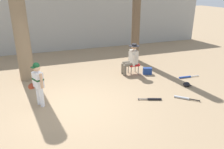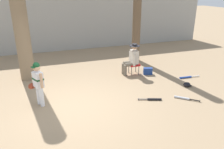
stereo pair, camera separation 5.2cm
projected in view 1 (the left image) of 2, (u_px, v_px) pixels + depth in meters
The scene contains 12 objects.
ground_plane at pixel (72, 107), 6.37m from camera, with size 60.00×60.00×0.00m, color #937A5B.
concrete_back_wall at pixel (48, 26), 11.49m from camera, with size 18.00×0.36×2.70m, color #9E9E99.
tree_near_player at pixel (20, 26), 7.61m from camera, with size 0.86×0.86×4.76m.
tree_behind_spectator at pixel (137, 6), 9.57m from camera, with size 0.49×0.49×5.39m.
young_ballplayer at pixel (38, 82), 6.20m from camera, with size 0.47×0.54×1.31m.
folding_stool at pixel (133, 65), 8.70m from camera, with size 0.41×0.41×0.41m.
seated_spectator at pixel (131, 58), 8.58m from camera, with size 0.67×0.53×1.20m.
handbag_beside_stool at pixel (147, 71), 8.73m from camera, with size 0.34×0.18×0.26m, color navy.
bat_black_composite at pixel (153, 99), 6.74m from camera, with size 0.69×0.31×0.07m.
bat_blue_youth at pixel (186, 77), 8.41m from camera, with size 0.82×0.12×0.07m.
bat_aluminum_silver at pixel (184, 98), 6.81m from camera, with size 0.60×0.56×0.07m.
batting_helmet_black at pixel (187, 84), 7.66m from camera, with size 0.29×0.22×0.17m.
Camera 1 is at (-0.79, -5.65, 3.19)m, focal length 35.63 mm.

